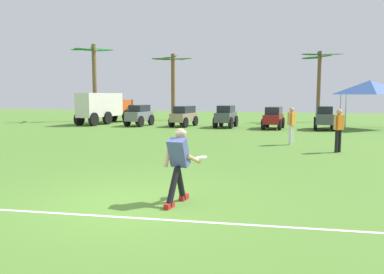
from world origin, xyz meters
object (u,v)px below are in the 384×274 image
object	(u,v)px
parked_car_slot_a	(139,115)
palm_tree_far_left	(94,76)
palm_tree_right_of_centre	(319,76)
frisbee_thrower	(179,162)
palm_tree_left_of_centre	(173,81)
parked_car_slot_d	(274,117)
teammate_midfield	(339,126)
event_tent	(370,87)
parked_car_slot_e	(324,117)
box_truck	(105,107)
parked_car_slot_c	(226,116)
frisbee_in_flight	(201,157)
teammate_near_sideline	(291,122)
parked_car_slot_b	(184,115)

from	to	relation	value
parked_car_slot_a	palm_tree_far_left	size ratio (longest dim) A/B	0.40
palm_tree_right_of_centre	frisbee_thrower	bearing A→B (deg)	-98.73
frisbee_thrower	palm_tree_far_left	bearing A→B (deg)	123.97
palm_tree_left_of_centre	parked_car_slot_d	bearing A→B (deg)	-34.26
teammate_midfield	event_tent	bearing A→B (deg)	75.63
parked_car_slot_a	parked_car_slot_e	bearing A→B (deg)	2.10
box_truck	palm_tree_right_of_centre	bearing A→B (deg)	21.05
parked_car_slot_e	palm_tree_far_left	world-z (taller)	palm_tree_far_left
parked_car_slot_d	palm_tree_far_left	bearing A→B (deg)	168.07
parked_car_slot_c	parked_car_slot_e	xyz separation A→B (m)	(5.95, 0.01, 0.00)
frisbee_thrower	palm_tree_left_of_centre	xyz separation A→B (m)	(-7.75, 22.54, 2.42)
palm_tree_far_left	palm_tree_right_of_centre	distance (m)	17.33
frisbee_in_flight	teammate_near_sideline	world-z (taller)	teammate_near_sideline
frisbee_in_flight	palm_tree_right_of_centre	xyz separation A→B (m)	(3.32, 22.94, 2.68)
teammate_midfield	parked_car_slot_b	world-z (taller)	teammate_midfield
parked_car_slot_e	palm_tree_far_left	size ratio (longest dim) A/B	0.40
parked_car_slot_d	event_tent	xyz separation A→B (m)	(5.61, 1.58, 1.80)
parked_car_slot_b	palm_tree_left_of_centre	bearing A→B (deg)	115.33
parked_car_slot_a	palm_tree_right_of_centre	size ratio (longest dim) A/B	0.45
frisbee_in_flight	parked_car_slot_a	distance (m)	18.01
teammate_midfield	parked_car_slot_a	bearing A→B (deg)	142.62
box_truck	event_tent	size ratio (longest dim) A/B	1.91
frisbee_thrower	palm_tree_right_of_centre	world-z (taller)	palm_tree_right_of_centre
event_tent	palm_tree_right_of_centre	bearing A→B (deg)	117.72
teammate_near_sideline	parked_car_slot_e	bearing A→B (deg)	77.01
parked_car_slot_d	palm_tree_right_of_centre	world-z (taller)	palm_tree_right_of_centre
palm_tree_left_of_centre	teammate_midfield	bearing A→B (deg)	-52.86
teammate_midfield	event_tent	size ratio (longest dim) A/B	0.50
parked_car_slot_a	parked_car_slot_d	bearing A→B (deg)	1.76
parked_car_slot_d	palm_tree_left_of_centre	bearing A→B (deg)	145.74
teammate_midfield	palm_tree_right_of_centre	bearing A→B (deg)	89.84
frisbee_thrower	palm_tree_right_of_centre	distance (m)	23.94
teammate_midfield	parked_car_slot_e	xyz separation A→B (m)	(0.10, 9.34, -0.20)
frisbee_thrower	parked_car_slot_c	xyz separation A→B (m)	(-2.28, 16.93, -0.06)
parked_car_slot_c	event_tent	distance (m)	8.90
frisbee_in_flight	parked_car_slot_e	xyz separation A→B (m)	(3.38, 16.37, -0.06)
frisbee_in_flight	palm_tree_far_left	size ratio (longest dim) A/B	0.05
parked_car_slot_a	palm_tree_left_of_centre	distance (m)	6.53
teammate_near_sideline	event_tent	bearing A→B (deg)	63.99
palm_tree_right_of_centre	palm_tree_left_of_centre	bearing A→B (deg)	-175.08
parked_car_slot_b	box_truck	distance (m)	6.34
event_tent	palm_tree_far_left	bearing A→B (deg)	175.97
frisbee_in_flight	palm_tree_right_of_centre	size ratio (longest dim) A/B	0.06
teammate_midfield	parked_car_slot_d	world-z (taller)	teammate_midfield
frisbee_thrower	event_tent	xyz separation A→B (m)	(6.32, 18.36, 1.72)
frisbee_thrower	teammate_midfield	size ratio (longest dim) A/B	0.91
parked_car_slot_c	teammate_near_sideline	bearing A→B (deg)	-61.27
parked_car_slot_e	event_tent	xyz separation A→B (m)	(2.66, 1.41, 1.78)
parked_car_slot_a	event_tent	world-z (taller)	event_tent
parked_car_slot_d	parked_car_slot_e	size ratio (longest dim) A/B	1.03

